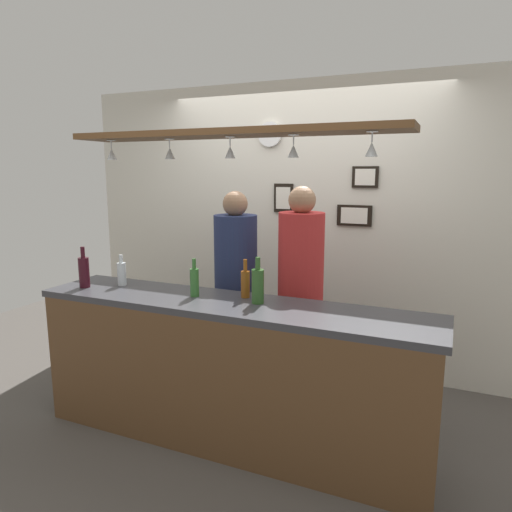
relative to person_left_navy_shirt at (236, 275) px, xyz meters
name	(u,v)px	position (x,y,z in m)	size (l,w,h in m)	color
ground_plane	(251,414)	(0.25, -0.28, -1.00)	(8.00, 8.00, 0.00)	#4C4742
back_wall	(299,227)	(0.25, 0.82, 0.30)	(4.40, 0.06, 2.60)	silver
bar_counter	(218,356)	(0.25, -0.78, -0.34)	(2.70, 0.55, 0.97)	#38383D
overhead_glass_rack	(230,133)	(0.25, -0.58, 1.04)	(2.20, 0.36, 0.04)	brown
hanging_wineglass_far_left	(112,154)	(-0.64, -0.62, 0.93)	(0.07, 0.07, 0.13)	silver
hanging_wineglass_left	(170,153)	(-0.19, -0.59, 0.93)	(0.07, 0.07, 0.13)	silver
hanging_wineglass_center_left	(230,152)	(0.26, -0.61, 0.93)	(0.07, 0.07, 0.13)	silver
hanging_wineglass_center	(293,150)	(0.67, -0.60, 0.93)	(0.07, 0.07, 0.13)	silver
hanging_wineglass_center_right	(372,149)	(1.13, -0.64, 0.93)	(0.07, 0.07, 0.13)	silver
person_left_navy_shirt	(236,275)	(0.00, 0.00, 0.00)	(0.34, 0.34, 1.66)	#2D334C
person_middle_red_shirt	(301,277)	(0.54, 0.00, 0.03)	(0.34, 0.34, 1.70)	#2D334C
bottle_soda_clear	(122,273)	(-0.67, -0.55, 0.07)	(0.06, 0.06, 0.23)	silver
bottle_wine_dark_red	(84,271)	(-0.88, -0.71, 0.09)	(0.08, 0.08, 0.30)	#380F19
bottle_beer_green_import	(194,281)	(-0.02, -0.60, 0.08)	(0.06, 0.06, 0.26)	#336B2D
bottle_beer_amber_tall	(245,283)	(0.31, -0.49, 0.07)	(0.06, 0.06, 0.26)	brown
bottle_champagne_green	(258,285)	(0.44, -0.58, 0.09)	(0.08, 0.08, 0.30)	#2D5623
picture_frame_lower_pair	(354,216)	(0.76, 0.78, 0.43)	(0.30, 0.02, 0.18)	black
picture_frame_crest	(283,198)	(0.11, 0.78, 0.57)	(0.18, 0.02, 0.26)	black
picture_frame_upper_small	(365,177)	(0.84, 0.78, 0.76)	(0.22, 0.02, 0.18)	black
wall_clock	(270,134)	(-0.03, 0.77, 1.14)	(0.22, 0.22, 0.03)	white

